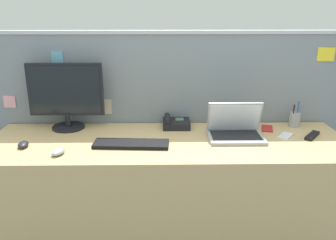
{
  "coord_description": "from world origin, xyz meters",
  "views": [
    {
      "loc": [
        -0.03,
        -2.06,
        1.56
      ],
      "look_at": [
        0.0,
        0.05,
        0.87
      ],
      "focal_mm": 37.66,
      "sensor_mm": 36.0,
      "label": 1
    }
  ],
  "objects": [
    {
      "name": "tv_remote",
      "position": [
        0.93,
        0.05,
        0.76
      ],
      "size": [
        0.14,
        0.16,
        0.02
      ],
      "primitive_type": "cube",
      "rotation": [
        0.0,
        0.0,
        -0.69
      ],
      "color": "black",
      "rests_on": "desk"
    },
    {
      "name": "pen_cup",
      "position": [
        0.89,
        0.26,
        0.81
      ],
      "size": [
        0.07,
        0.07,
        0.19
      ],
      "color": "#99999E",
      "rests_on": "desk"
    },
    {
      "name": "keyboard_main",
      "position": [
        -0.22,
        -0.08,
        0.76
      ],
      "size": [
        0.46,
        0.16,
        0.02
      ],
      "primitive_type": "cube",
      "rotation": [
        0.0,
        0.0,
        -0.05
      ],
      "color": "black",
      "rests_on": "desk"
    },
    {
      "name": "desktop_monitor",
      "position": [
        -0.69,
        0.26,
        0.99
      ],
      "size": [
        0.5,
        0.22,
        0.45
      ],
      "color": "black",
      "rests_on": "desk"
    },
    {
      "name": "desk",
      "position": [
        0.0,
        0.0,
        0.38
      ],
      "size": [
        2.27,
        0.7,
        0.75
      ],
      "primitive_type": "cube",
      "color": "tan",
      "rests_on": "ground_plane"
    },
    {
      "name": "computer_mouse_left_hand",
      "position": [
        -0.63,
        -0.21,
        0.77
      ],
      "size": [
        0.09,
        0.11,
        0.03
      ],
      "primitive_type": "ellipsoid",
      "rotation": [
        0.0,
        0.0,
        -0.29
      ],
      "color": "#9EA0A8",
      "rests_on": "desk"
    },
    {
      "name": "cell_phone_red_case",
      "position": [
        0.68,
        0.21,
        0.76
      ],
      "size": [
        0.1,
        0.15,
        0.01
      ],
      "primitive_type": "cube",
      "rotation": [
        0.0,
        0.0,
        -0.26
      ],
      "color": "#B22323",
      "rests_on": "desk"
    },
    {
      "name": "cubicle_divider",
      "position": [
        -0.0,
        0.39,
        0.7
      ],
      "size": [
        2.57,
        0.08,
        1.4
      ],
      "color": "gray",
      "rests_on": "ground_plane"
    },
    {
      "name": "laptop",
      "position": [
        0.43,
        0.06,
        0.81
      ],
      "size": [
        0.35,
        0.25,
        0.23
      ],
      "color": "#9EA0A8",
      "rests_on": "desk"
    },
    {
      "name": "computer_mouse_right_hand",
      "position": [
        -0.87,
        -0.09,
        0.77
      ],
      "size": [
        0.07,
        0.11,
        0.03
      ],
      "primitive_type": "ellipsoid",
      "rotation": [
        0.0,
        0.0,
        0.14
      ],
      "color": "#232328",
      "rests_on": "desk"
    },
    {
      "name": "cell_phone_white_slab",
      "position": [
        0.76,
        0.06,
        0.76
      ],
      "size": [
        0.13,
        0.14,
        0.01
      ],
      "primitive_type": "cube",
      "rotation": [
        0.0,
        0.0,
        -0.65
      ],
      "color": "silver",
      "rests_on": "desk"
    },
    {
      "name": "desk_phone",
      "position": [
        0.05,
        0.26,
        0.78
      ],
      "size": [
        0.19,
        0.18,
        0.08
      ],
      "color": "black",
      "rests_on": "desk"
    }
  ]
}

